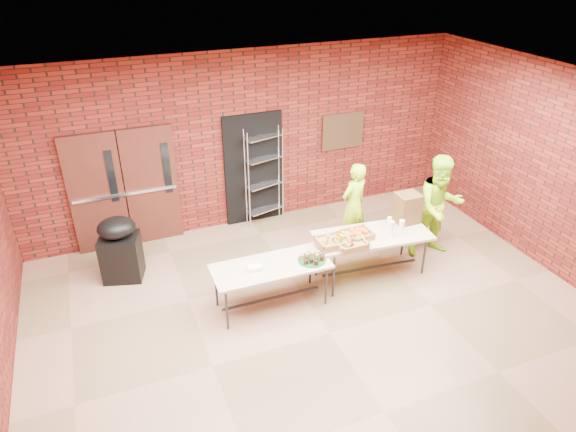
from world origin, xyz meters
The scene contains 19 objects.
room centered at (0.00, 0.00, 1.60)m, with size 8.08×7.08×3.28m.
double_doors centered at (-2.20, 3.44, 1.05)m, with size 1.78×0.12×2.10m.
dark_doorway centered at (0.10, 3.46, 1.05)m, with size 1.10×0.06×2.10m, color black.
bronze_plaque centered at (1.90, 3.45, 1.55)m, with size 0.85×0.04×0.70m, color #3E2918.
wire_rack centered at (0.25, 3.32, 0.92)m, with size 0.68×0.23×1.85m, color silver, non-canonical shape.
table_left centered at (-0.52, 0.89, 0.64)m, with size 1.70×0.72×0.69m.
table_right centered at (1.21, 1.03, 0.68)m, with size 1.88×0.94×0.75m.
basket_bananas centered at (0.50, 0.98, 0.81)m, with size 0.47×0.37×0.15m.
basket_oranges centered at (0.95, 1.04, 0.80)m, with size 0.43×0.34×0.14m.
basket_apples centered at (0.72, 0.83, 0.81)m, with size 0.44×0.35×0.14m.
muffin_tray centered at (0.08, 0.79, 0.74)m, with size 0.41×0.41×0.10m.
napkin_box centered at (-0.77, 0.87, 0.73)m, with size 0.20×0.13×0.07m, color white.
coffee_dispenser centered at (1.93, 1.20, 0.99)m, with size 0.37×0.33×0.49m, color brown.
cup_stack_front centered at (1.44, 0.88, 0.88)m, with size 0.09×0.09×0.26m, color white.
cup_stack_mid centered at (1.62, 0.87, 0.87)m, with size 0.08×0.08×0.25m, color white.
cup_stack_back centered at (1.53, 1.08, 0.85)m, with size 0.07×0.07×0.22m, color white.
covered_grill centered at (-2.46, 2.43, 0.54)m, with size 0.70×0.64×1.07m.
volunteer_woman centered at (1.40, 1.99, 0.76)m, with size 0.56×0.37×1.53m, color #AAF41B.
volunteer_man centered at (2.56, 1.21, 0.89)m, with size 0.86×0.67×1.78m, color #AAF41B.
Camera 1 is at (-2.56, -4.81, 4.81)m, focal length 32.00 mm.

